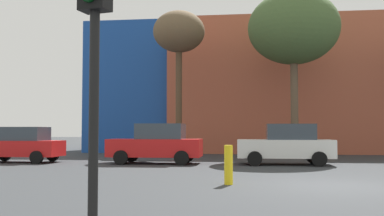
% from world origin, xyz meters
% --- Properties ---
extents(ground_plane, '(200.00, 200.00, 0.00)m').
position_xyz_m(ground_plane, '(0.00, 0.00, 0.00)').
color(ground_plane, '#2D3033').
extents(building_backdrop, '(31.80, 11.37, 11.19)m').
position_xyz_m(building_backdrop, '(2.17, 22.22, 4.66)').
color(building_backdrop, '#B2563D').
rests_on(building_backdrop, ground_plane).
extents(parked_car_0, '(3.90, 1.91, 1.69)m').
position_xyz_m(parked_car_0, '(-13.08, 7.59, 0.84)').
color(parked_car_0, red).
rests_on(parked_car_0, ground_plane).
extents(parked_car_1, '(4.23, 2.07, 1.83)m').
position_xyz_m(parked_car_1, '(-6.49, 7.59, 0.91)').
color(parked_car_1, red).
rests_on(parked_car_1, ground_plane).
extents(parked_car_2, '(4.17, 2.05, 1.81)m').
position_xyz_m(parked_car_2, '(-0.63, 7.59, 0.90)').
color(parked_car_2, white).
rests_on(parked_car_2, ground_plane).
extents(traffic_light_near_left, '(0.41, 0.39, 3.84)m').
position_xyz_m(traffic_light_near_left, '(-4.19, -7.48, 2.83)').
color(traffic_light_near_left, black).
rests_on(traffic_light_near_left, ground_plane).
extents(bare_tree_0, '(3.04, 3.04, 8.56)m').
position_xyz_m(bare_tree_0, '(-6.30, 13.03, 7.19)').
color(bare_tree_0, brown).
rests_on(bare_tree_0, ground_plane).
extents(bare_tree_2, '(5.11, 5.11, 9.32)m').
position_xyz_m(bare_tree_2, '(0.27, 12.62, 7.24)').
color(bare_tree_2, brown).
rests_on(bare_tree_2, ground_plane).
extents(bollard_yellow_0, '(0.24, 0.24, 1.10)m').
position_xyz_m(bollard_yellow_0, '(-2.88, -0.10, 0.55)').
color(bollard_yellow_0, yellow).
rests_on(bollard_yellow_0, ground_plane).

